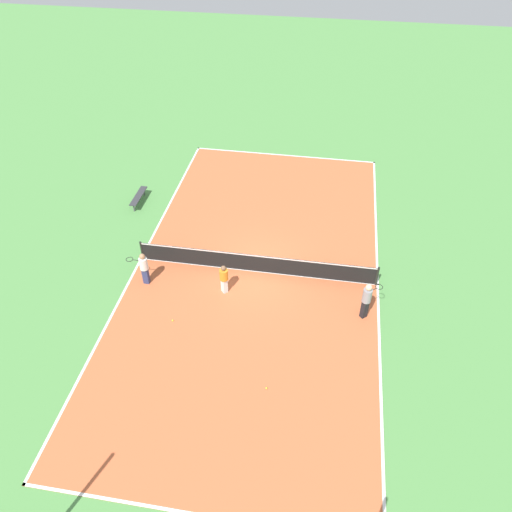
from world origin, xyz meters
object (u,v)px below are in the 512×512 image
(player_far_white, at_px, (144,267))
(tennis_ball_far_baseline, at_px, (173,320))
(tennis_net, at_px, (256,263))
(tennis_ball_midcourt, at_px, (266,388))
(bench, at_px, (139,196))
(player_baseline_gray, at_px, (367,298))
(player_center_orange, at_px, (224,278))

(player_far_white, height_order, tennis_ball_far_baseline, player_far_white)
(tennis_net, bearing_deg, tennis_ball_midcourt, 102.78)
(bench, relative_size, player_far_white, 1.15)
(bench, xyz_separation_m, player_far_white, (-2.38, 5.82, 0.55))
(tennis_net, distance_m, player_far_white, 4.84)
(tennis_net, relative_size, player_baseline_gray, 6.04)
(tennis_net, bearing_deg, player_far_white, 18.15)
(player_far_white, xyz_separation_m, player_baseline_gray, (-9.31, 0.48, 0.10))
(tennis_ball_midcourt, bearing_deg, tennis_net, -77.22)
(player_center_orange, bearing_deg, tennis_net, 100.26)
(bench, height_order, tennis_ball_far_baseline, bench)
(player_baseline_gray, relative_size, tennis_ball_midcourt, 25.82)
(tennis_net, bearing_deg, player_center_orange, 53.34)
(bench, distance_m, tennis_ball_far_baseline, 8.85)
(player_baseline_gray, bearing_deg, tennis_ball_far_baseline, 149.09)
(player_baseline_gray, bearing_deg, player_far_white, 134.77)
(bench, bearing_deg, tennis_ball_midcourt, 38.82)
(tennis_net, xyz_separation_m, player_center_orange, (1.11, 1.49, 0.31))
(tennis_ball_far_baseline, bearing_deg, tennis_net, -128.81)
(bench, bearing_deg, player_baseline_gray, 61.70)
(tennis_net, distance_m, player_baseline_gray, 5.16)
(player_center_orange, xyz_separation_m, tennis_ball_far_baseline, (1.70, 2.00, -0.77))
(player_far_white, relative_size, tennis_ball_far_baseline, 23.62)
(tennis_ball_midcourt, bearing_deg, player_far_white, -37.34)
(player_baseline_gray, height_order, tennis_ball_midcourt, player_baseline_gray)
(bench, height_order, tennis_ball_midcourt, bench)
(tennis_ball_midcourt, height_order, tennis_ball_far_baseline, same)
(bench, bearing_deg, player_center_orange, 45.19)
(player_far_white, bearing_deg, player_center_orange, -178.09)
(player_center_orange, distance_m, tennis_ball_far_baseline, 2.74)
(player_center_orange, bearing_deg, bench, -177.89)
(tennis_net, relative_size, tennis_ball_far_baseline, 156.00)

